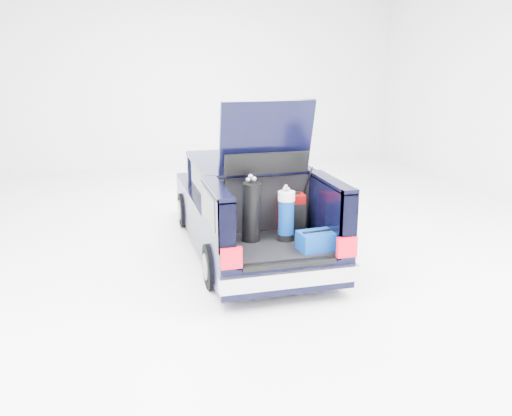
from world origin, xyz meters
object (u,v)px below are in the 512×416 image
object	(u,v)px
car	(246,207)
black_golf_bag	(251,212)
blue_golf_bag	(286,215)
blue_duffel	(318,241)
red_suitcase	(292,214)

from	to	relation	value
car	black_golf_bag	size ratio (longest dim) A/B	5.14
car	black_golf_bag	xyz separation A→B (m)	(-0.27, -1.39, 0.34)
blue_golf_bag	blue_duffel	world-z (taller)	blue_golf_bag
red_suitcase	black_golf_bag	bearing A→B (deg)	-156.27
red_suitcase	blue_golf_bag	xyz separation A→B (m)	(-0.17, -0.28, 0.07)
blue_duffel	blue_golf_bag	bearing A→B (deg)	116.80
car	blue_golf_bag	size ratio (longest dim) A/B	6.04
red_suitcase	blue_duffel	world-z (taller)	red_suitcase
blue_golf_bag	blue_duffel	size ratio (longest dim) A/B	1.46
car	red_suitcase	bearing A→B (deg)	-73.17
car	red_suitcase	xyz separation A→B (m)	(0.36, -1.20, 0.21)
red_suitcase	blue_golf_bag	bearing A→B (deg)	-114.65
black_golf_bag	blue_duffel	bearing A→B (deg)	-60.88
black_golf_bag	car	bearing A→B (deg)	54.23
blue_golf_bag	blue_duffel	distance (m)	0.59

